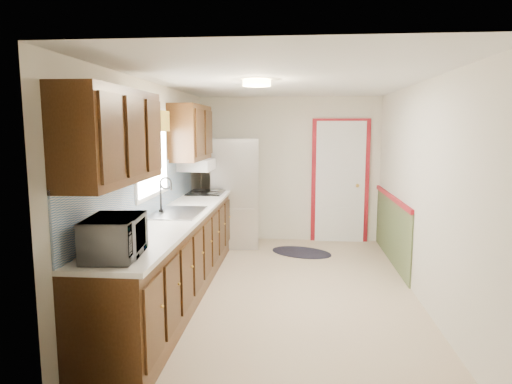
# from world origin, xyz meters

# --- Properties ---
(room_shell) EXTENTS (3.20, 5.20, 2.52)m
(room_shell) POSITION_xyz_m (0.00, 0.00, 1.20)
(room_shell) COLOR tan
(room_shell) RESTS_ON ground
(kitchen_run) EXTENTS (0.63, 4.00, 2.20)m
(kitchen_run) POSITION_xyz_m (-1.24, -0.29, 0.81)
(kitchen_run) COLOR #351D0C
(kitchen_run) RESTS_ON ground
(back_wall_trim) EXTENTS (1.12, 2.30, 2.08)m
(back_wall_trim) POSITION_xyz_m (0.99, 2.21, 0.89)
(back_wall_trim) COLOR maroon
(back_wall_trim) RESTS_ON ground
(ceiling_fixture) EXTENTS (0.30, 0.30, 0.06)m
(ceiling_fixture) POSITION_xyz_m (-0.30, -0.20, 2.36)
(ceiling_fixture) COLOR #FFD88C
(ceiling_fixture) RESTS_ON room_shell
(microwave) EXTENTS (0.37, 0.58, 0.37)m
(microwave) POSITION_xyz_m (-1.20, -1.95, 1.13)
(microwave) COLOR white
(microwave) RESTS_ON kitchen_run
(refrigerator) EXTENTS (0.80, 0.76, 1.73)m
(refrigerator) POSITION_xyz_m (-0.84, 2.05, 0.86)
(refrigerator) COLOR #B7B7BC
(refrigerator) RESTS_ON ground
(rug) EXTENTS (1.11, 0.94, 0.01)m
(rug) POSITION_xyz_m (0.22, 1.67, 0.01)
(rug) COLOR black
(rug) RESTS_ON ground
(cooktop) EXTENTS (0.50, 0.60, 0.02)m
(cooktop) POSITION_xyz_m (-1.19, 1.40, 0.95)
(cooktop) COLOR black
(cooktop) RESTS_ON kitchen_run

